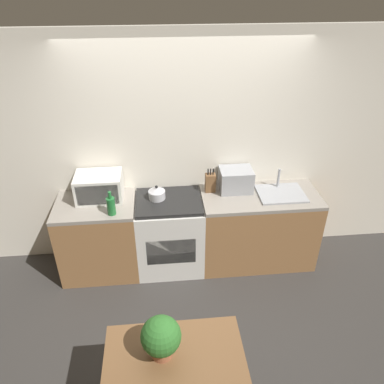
# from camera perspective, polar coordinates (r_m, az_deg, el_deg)

# --- Properties ---
(ground_plane) EXTENTS (16.00, 16.00, 0.00)m
(ground_plane) POSITION_cam_1_polar(r_m,az_deg,el_deg) (4.07, 0.68, -17.76)
(ground_plane) COLOR #33302D
(wall_back) EXTENTS (10.00, 0.06, 2.60)m
(wall_back) POSITION_cam_1_polar(r_m,az_deg,el_deg) (4.16, -0.84, 6.09)
(wall_back) COLOR silver
(wall_back) RESTS_ON ground_plane
(counter_left_run) EXTENTS (0.85, 0.62, 0.90)m
(counter_left_run) POSITION_cam_1_polar(r_m,az_deg,el_deg) (4.37, -13.92, -6.73)
(counter_left_run) COLOR olive
(counter_left_run) RESTS_ON ground_plane
(counter_right_run) EXTENTS (1.30, 0.62, 0.90)m
(counter_right_run) POSITION_cam_1_polar(r_m,az_deg,el_deg) (4.44, 9.90, -5.42)
(counter_right_run) COLOR olive
(counter_right_run) RESTS_ON ground_plane
(stove_range) EXTENTS (0.74, 0.62, 0.90)m
(stove_range) POSITION_cam_1_polar(r_m,az_deg,el_deg) (4.31, -3.40, -6.32)
(stove_range) COLOR silver
(stove_range) RESTS_ON ground_plane
(kettle) EXTENTS (0.18, 0.18, 0.16)m
(kettle) POSITION_cam_1_polar(r_m,az_deg,el_deg) (4.05, -5.39, -0.16)
(kettle) COLOR #B7B7BC
(kettle) RESTS_ON stove_range
(microwave) EXTENTS (0.49, 0.35, 0.29)m
(microwave) POSITION_cam_1_polar(r_m,az_deg,el_deg) (4.12, -13.96, 0.76)
(microwave) COLOR silver
(microwave) RESTS_ON counter_left_run
(bottle) EXTENTS (0.09, 0.09, 0.26)m
(bottle) POSITION_cam_1_polar(r_m,az_deg,el_deg) (3.86, -12.24, -2.03)
(bottle) COLOR #1E662D
(bottle) RESTS_ON counter_left_run
(knife_block) EXTENTS (0.11, 0.09, 0.28)m
(knife_block) POSITION_cam_1_polar(r_m,az_deg,el_deg) (4.15, 2.81, 1.44)
(knife_block) COLOR brown
(knife_block) RESTS_ON counter_right_run
(toaster_oven) EXTENTS (0.36, 0.28, 0.25)m
(toaster_oven) POSITION_cam_1_polar(r_m,az_deg,el_deg) (4.19, 6.69, 1.85)
(toaster_oven) COLOR #999BA0
(toaster_oven) RESTS_ON counter_right_run
(sink_basin) EXTENTS (0.51, 0.41, 0.24)m
(sink_basin) POSITION_cam_1_polar(r_m,az_deg,el_deg) (4.25, 13.39, -0.13)
(sink_basin) COLOR #999BA0
(sink_basin) RESTS_ON counter_right_run
(dining_table) EXTENTS (0.99, 0.77, 0.74)m
(dining_table) POSITION_cam_1_polar(r_m,az_deg,el_deg) (2.89, -2.54, -26.04)
(dining_table) COLOR brown
(dining_table) RESTS_ON ground_plane
(potted_plant) EXTENTS (0.28, 0.28, 0.34)m
(potted_plant) POSITION_cam_1_polar(r_m,az_deg,el_deg) (2.73, -4.74, -21.17)
(potted_plant) COLOR #9E5B3D
(potted_plant) RESTS_ON dining_table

